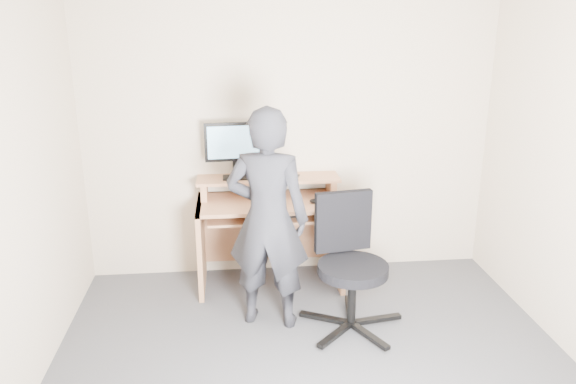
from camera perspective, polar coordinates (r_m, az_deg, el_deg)
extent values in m
cube|color=beige|center=(4.82, 0.21, 5.96)|extent=(3.50, 0.02, 2.50)
cube|color=tan|center=(4.78, -8.80, -5.38)|extent=(0.04, 0.60, 0.75)
cube|color=tan|center=(4.85, 5.06, -4.87)|extent=(0.04, 0.60, 0.75)
cube|color=tan|center=(4.65, -1.86, -1.07)|extent=(1.20, 0.60, 0.03)
cube|color=tan|center=(4.61, -1.78, -2.51)|extent=(1.02, 0.38, 0.02)
cube|color=tan|center=(4.76, -8.50, 0.33)|extent=(0.05, 0.28, 0.15)
cube|color=tan|center=(4.83, 4.41, 0.72)|extent=(0.05, 0.28, 0.15)
cube|color=tan|center=(4.74, -2.01, 1.37)|extent=(1.20, 0.30, 0.02)
cube|color=tan|center=(5.02, -2.06, -3.38)|extent=(1.20, 0.03, 0.65)
cube|color=black|center=(4.72, -5.30, 1.49)|extent=(0.22, 0.14, 0.01)
cube|color=black|center=(4.72, -5.33, 2.46)|extent=(0.05, 0.04, 0.14)
cube|color=black|center=(4.64, -5.41, 5.11)|extent=(0.50, 0.08, 0.32)
cube|color=#8AC7EF|center=(4.62, -5.40, 5.06)|extent=(0.45, 0.04, 0.27)
cube|color=black|center=(4.72, -3.26, 2.69)|extent=(0.09, 0.14, 0.20)
cylinder|color=silver|center=(4.69, -2.10, 2.42)|extent=(0.09, 0.09, 0.17)
cube|color=black|center=(4.73, 0.65, 1.57)|extent=(0.11, 0.14, 0.01)
cube|color=black|center=(4.64, -3.38, 1.36)|extent=(0.05, 0.04, 0.03)
torus|color=silver|center=(4.82, -3.90, 1.84)|extent=(0.18, 0.18, 0.06)
cube|color=black|center=(4.59, -1.16, -2.23)|extent=(0.48, 0.26, 0.03)
ellipsoid|color=black|center=(4.58, 2.81, -0.92)|extent=(0.11, 0.08, 0.04)
cube|color=black|center=(4.37, 8.97, -12.65)|extent=(0.39, 0.11, 0.03)
cube|color=black|center=(4.47, 6.25, -11.75)|extent=(0.11, 0.39, 0.03)
cube|color=black|center=(4.34, 3.73, -12.65)|extent=(0.37, 0.22, 0.03)
cube|color=black|center=(4.15, 4.83, -14.25)|extent=(0.31, 0.31, 0.03)
cube|color=black|center=(4.16, 8.24, -14.25)|extent=(0.22, 0.37, 0.03)
cylinder|color=black|center=(4.19, 6.51, -10.57)|extent=(0.06, 0.06, 0.41)
cylinder|color=black|center=(4.09, 6.62, -7.79)|extent=(0.51, 0.51, 0.07)
cube|color=black|center=(4.17, 5.62, -2.97)|extent=(0.43, 0.13, 0.46)
imported|color=black|center=(4.03, -2.08, -2.79)|extent=(0.68, 0.54, 1.64)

